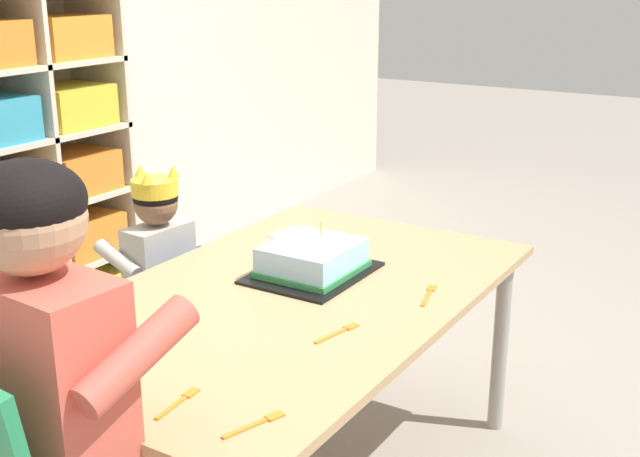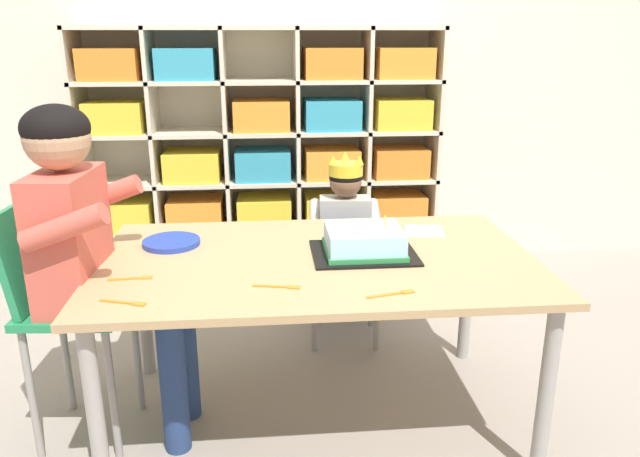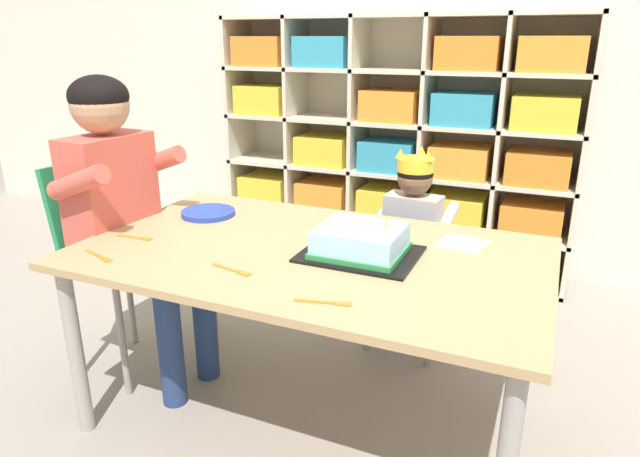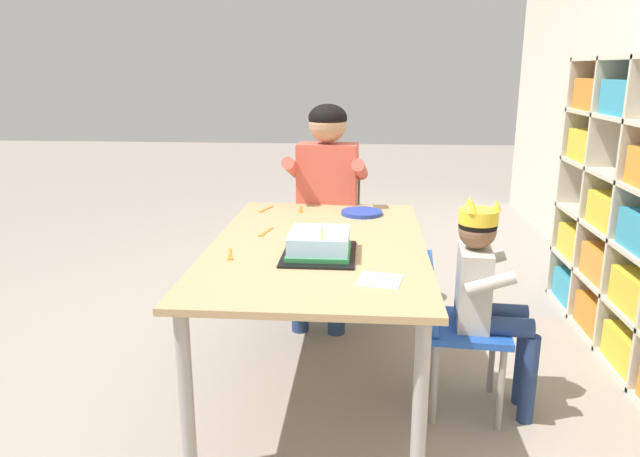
{
  "view_description": "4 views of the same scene",
  "coord_description": "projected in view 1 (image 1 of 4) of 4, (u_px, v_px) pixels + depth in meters",
  "views": [
    {
      "loc": [
        -1.58,
        -1.08,
        1.37
      ],
      "look_at": [
        0.14,
        -0.01,
        0.73
      ],
      "focal_mm": 45.91,
      "sensor_mm": 36.0,
      "label": 1
    },
    {
      "loc": [
        -0.16,
        -1.82,
        1.28
      ],
      "look_at": [
        0.01,
        -0.04,
        0.7
      ],
      "focal_mm": 34.26,
      "sensor_mm": 36.0,
      "label": 2
    },
    {
      "loc": [
        0.65,
        -1.42,
        1.2
      ],
      "look_at": [
        0.03,
        0.01,
        0.66
      ],
      "focal_mm": 31.11,
      "sensor_mm": 36.0,
      "label": 3
    },
    {
      "loc": [
        2.21,
        0.18,
        1.25
      ],
      "look_at": [
        0.05,
        0.01,
        0.67
      ],
      "focal_mm": 33.1,
      "sensor_mm": 36.0,
      "label": 4
    }
  ],
  "objects": [
    {
      "name": "fork_near_cake_tray",
      "position": [
        180.0,
        401.0,
        1.54
      ],
      "size": [
        0.13,
        0.03,
        0.0
      ],
      "rotation": [
        0.0,
        0.0,
        3.23
      ],
      "color": "orange",
      "rests_on": "activity_table"
    },
    {
      "name": "child_with_crown",
      "position": [
        150.0,
        263.0,
        2.53
      ],
      "size": [
        0.31,
        0.31,
        0.81
      ],
      "rotation": [
        0.0,
        0.0,
        3.06
      ],
      "color": "#B2ADA3",
      "rests_on": "ground"
    },
    {
      "name": "fork_scattered_mid_table",
      "position": [
        339.0,
        332.0,
        1.84
      ],
      "size": [
        0.14,
        0.04,
        0.0
      ],
      "rotation": [
        0.0,
        0.0,
        2.94
      ],
      "color": "orange",
      "rests_on": "activity_table"
    },
    {
      "name": "birthday_cake_on_tray",
      "position": [
        312.0,
        261.0,
        2.18
      ],
      "size": [
        0.33,
        0.27,
        0.12
      ],
      "color": "black",
      "rests_on": "activity_table"
    },
    {
      "name": "activity_table",
      "position": [
        285.0,
        315.0,
        2.07
      ],
      "size": [
        1.39,
        0.83,
        0.59
      ],
      "color": "tan",
      "rests_on": "ground"
    },
    {
      "name": "classroom_chair_blue",
      "position": [
        176.0,
        316.0,
        2.52
      ],
      "size": [
        0.34,
        0.33,
        0.58
      ],
      "rotation": [
        0.0,
        0.0,
        3.06
      ],
      "color": "#1E4CA8",
      "rests_on": "ground"
    },
    {
      "name": "paper_plate_stack",
      "position": [
        95.0,
        347.0,
        1.75
      ],
      "size": [
        0.19,
        0.19,
        0.02
      ],
      "primitive_type": "cylinder",
      "color": "#233DA3",
      "rests_on": "activity_table"
    },
    {
      "name": "fork_beside_plate_stack",
      "position": [
        429.0,
        294.0,
        2.05
      ],
      "size": [
        0.14,
        0.05,
        0.0
      ],
      "rotation": [
        0.0,
        0.0,
        3.38
      ],
      "color": "orange",
      "rests_on": "activity_table"
    },
    {
      "name": "adult_helper_seated",
      "position": [
        78.0,
        375.0,
        1.46
      ],
      "size": [
        0.45,
        0.42,
        1.09
      ],
      "rotation": [
        0.0,
        0.0,
        1.49
      ],
      "color": "#D15647",
      "rests_on": "ground"
    },
    {
      "name": "paper_napkin_square",
      "position": [
        297.0,
        235.0,
        2.5
      ],
      "size": [
        0.16,
        0.16,
        0.0
      ],
      "primitive_type": "cube",
      "rotation": [
        0.0,
        0.0,
        -0.18
      ],
      "color": "white",
      "rests_on": "activity_table"
    },
    {
      "name": "fork_near_child_seat",
      "position": [
        258.0,
        423.0,
        1.47
      ],
      "size": [
        0.13,
        0.06,
        0.0
      ],
      "rotation": [
        0.0,
        0.0,
        2.83
      ],
      "color": "orange",
      "rests_on": "activity_table"
    }
  ]
}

